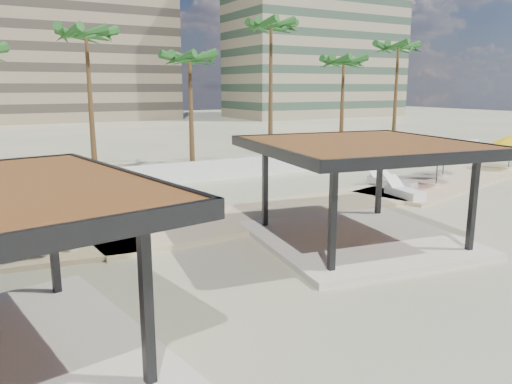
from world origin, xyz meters
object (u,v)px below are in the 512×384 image
lounger_d (382,180)px  umbrella_c (439,150)px  pavilion_central (361,183)px  lounger_c (398,183)px  lounger_b (404,192)px

lounger_d → umbrella_c: bearing=-125.4°
pavilion_central → lounger_c: pavilion_central is taller
lounger_b → lounger_d: 3.29m
pavilion_central → umbrella_c: (10.16, 5.20, -0.04)m
umbrella_c → lounger_d: bearing=138.6°
lounger_b → lounger_d: lounger_b is taller
lounger_d → lounger_b: bearing=160.7°
umbrella_c → lounger_b: (-3.57, -1.06, -1.76)m
umbrella_c → lounger_b: size_ratio=1.27×
lounger_c → umbrella_c: bearing=-128.1°
pavilion_central → umbrella_c: pavilion_central is taller
umbrella_c → pavilion_central: bearing=-152.9°
pavilion_central → lounger_d: bearing=50.5°
lounger_b → lounger_d: (1.40, 2.97, -0.03)m
pavilion_central → umbrella_c: 11.42m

